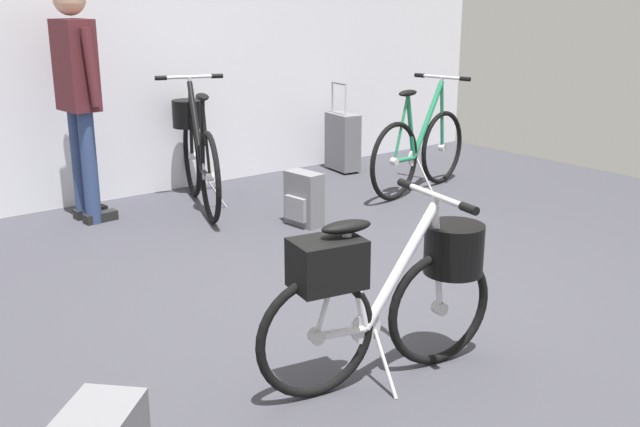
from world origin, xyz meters
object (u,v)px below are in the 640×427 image
at_px(folding_bike_foreground, 391,284).
at_px(rolling_suitcase, 343,141).
at_px(display_bike_right, 419,149).
at_px(visitor_near_wall, 78,89).
at_px(display_bike_left, 197,148).
at_px(backpack_on_floor, 304,199).

bearing_deg(folding_bike_foreground, rolling_suitcase, 53.51).
bearing_deg(display_bike_right, visitor_near_wall, 160.76).
bearing_deg(display_bike_left, backpack_on_floor, -71.03).
relative_size(display_bike_left, visitor_near_wall, 0.82).
distance_m(visitor_near_wall, rolling_suitcase, 2.58).
relative_size(display_bike_left, display_bike_right, 1.02).
height_order(folding_bike_foreground, display_bike_right, display_bike_right).
relative_size(folding_bike_foreground, rolling_suitcase, 1.37).
height_order(display_bike_right, backpack_on_floor, display_bike_right).
distance_m(visitor_near_wall, backpack_on_floor, 1.76).
height_order(visitor_near_wall, rolling_suitcase, visitor_near_wall).
xyz_separation_m(folding_bike_foreground, backpack_on_floor, (1.02, 2.00, -0.24)).
height_order(display_bike_left, visitor_near_wall, visitor_near_wall).
bearing_deg(display_bike_right, folding_bike_foreground, -137.28).
bearing_deg(folding_bike_foreground, display_bike_left, 76.69).
bearing_deg(display_bike_left, rolling_suitcase, 6.99).
bearing_deg(backpack_on_floor, visitor_near_wall, 138.33).
distance_m(folding_bike_foreground, display_bike_right, 3.20).
bearing_deg(folding_bike_foreground, backpack_on_floor, 62.89).
xyz_separation_m(folding_bike_foreground, rolling_suitcase, (2.33, 3.15, -0.14)).
height_order(folding_bike_foreground, display_bike_left, display_bike_left).
bearing_deg(visitor_near_wall, folding_bike_foreground, -87.05).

